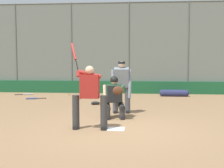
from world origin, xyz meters
TOP-DOWN VIEW (x-y plane):
  - ground_plane at (0.00, 0.00)m, footprint 160.00×160.00m
  - home_plate_marker at (0.00, 0.00)m, footprint 0.43×0.43m
  - backstop_fence at (0.00, -8.02)m, footprint 17.57×0.08m
  - padding_wall at (0.00, -7.92)m, footprint 17.14×0.18m
  - bleachers_beyond at (1.92, -10.88)m, footprint 12.24×3.05m
  - batter_at_plate at (0.66, 0.05)m, footprint 1.02×0.62m
  - catcher_behind_plate at (0.16, -1.42)m, footprint 0.70×0.81m
  - umpire_home at (0.01, -2.27)m, footprint 0.68×0.43m
  - spare_bat_near_backstop at (2.86, -7.09)m, footprint 0.26×0.82m
  - spare_bat_by_padding at (4.02, -5.33)m, footprint 0.83×0.28m
  - spare_bat_third_base_side at (1.99, -5.76)m, footprint 0.21×0.82m
  - spare_bat_first_base_side at (4.88, -6.82)m, footprint 0.79×0.43m
  - fielding_glove_on_dirt at (1.12, -4.02)m, footprint 0.34×0.26m
  - equipment_bag_dugout_side at (-2.15, -6.90)m, footprint 1.38×0.31m

SIDE VIEW (x-z plane):
  - ground_plane at x=0.00m, z-range 0.00..0.00m
  - home_plate_marker at x=0.00m, z-range 0.00..0.01m
  - spare_bat_first_base_side at x=4.88m, z-range 0.00..0.07m
  - spare_bat_near_backstop at x=2.86m, z-range 0.00..0.07m
  - spare_bat_by_padding at x=4.02m, z-range 0.00..0.07m
  - spare_bat_third_base_side at x=1.99m, z-range 0.00..0.07m
  - fielding_glove_on_dirt at x=1.12m, z-range 0.00..0.12m
  - equipment_bag_dugout_side at x=-2.15m, z-range 0.00..0.31m
  - padding_wall at x=0.00m, z-range 0.00..0.61m
  - bleachers_beyond at x=1.92m, z-range -0.31..1.49m
  - catcher_behind_plate at x=0.16m, z-range 0.02..1.27m
  - batter_at_plate at x=0.66m, z-range -0.22..1.95m
  - umpire_home at x=0.01m, z-range 0.06..1.74m
  - backstop_fence at x=0.00m, z-range 0.09..4.64m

